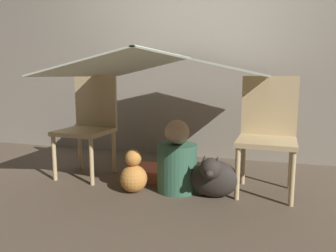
% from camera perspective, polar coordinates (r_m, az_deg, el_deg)
% --- Properties ---
extents(ground_plane, '(8.80, 8.80, 0.00)m').
position_cam_1_polar(ground_plane, '(2.69, -0.75, -10.90)').
color(ground_plane, brown).
extents(wall_back, '(7.00, 0.05, 2.50)m').
position_cam_1_polar(wall_back, '(3.67, 4.77, 14.16)').
color(wall_back, gray).
rests_on(wall_back, ground_plane).
extents(chair_left, '(0.46, 0.46, 0.90)m').
position_cam_1_polar(chair_left, '(3.07, -13.56, 0.69)').
color(chair_left, '#D1B27F').
rests_on(chair_left, ground_plane).
extents(chair_right, '(0.45, 0.45, 0.90)m').
position_cam_1_polar(chair_right, '(2.66, 16.95, -0.70)').
color(chair_right, '#D1B27F').
rests_on(chair_right, ground_plane).
extents(sheet_canopy, '(1.56, 1.46, 0.19)m').
position_cam_1_polar(sheet_canopy, '(2.65, 0.00, 10.66)').
color(sheet_canopy, silver).
extents(person_front, '(0.31, 0.31, 0.57)m').
position_cam_1_polar(person_front, '(2.59, 1.57, -6.29)').
color(person_front, '#38664C').
rests_on(person_front, ground_plane).
extents(dog, '(0.37, 0.35, 0.35)m').
position_cam_1_polar(dog, '(2.49, 7.85, -8.77)').
color(dog, '#332D28').
rests_on(dog, ground_plane).
extents(floor_cushion, '(0.42, 0.33, 0.10)m').
position_cam_1_polar(floor_cushion, '(2.94, -1.87, -8.18)').
color(floor_cushion, '#CC664C').
rests_on(floor_cushion, ground_plane).
extents(plush_toy, '(0.22, 0.22, 0.34)m').
position_cam_1_polar(plush_toy, '(2.60, -6.03, -8.48)').
color(plush_toy, '#D88C3F').
rests_on(plush_toy, ground_plane).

